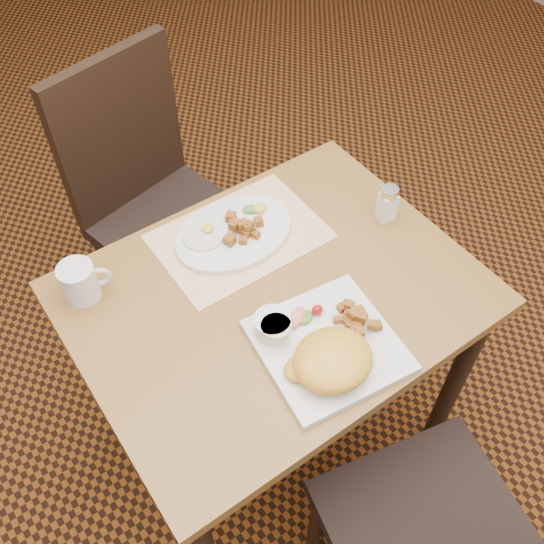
{
  "coord_description": "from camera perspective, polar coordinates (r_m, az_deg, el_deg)",
  "views": [
    {
      "loc": [
        -0.49,
        -0.69,
        1.84
      ],
      "look_at": [
        -0.01,
        0.0,
        0.82
      ],
      "focal_mm": 40.0,
      "sensor_mm": 36.0,
      "label": 1
    }
  ],
  "objects": [
    {
      "name": "ground",
      "position": [
        2.03,
        0.19,
        -14.9
      ],
      "size": [
        8.0,
        8.0,
        0.0
      ],
      "primitive_type": "plane",
      "color": "black",
      "rests_on": "ground"
    },
    {
      "name": "table",
      "position": [
        1.47,
        0.26,
        -4.45
      ],
      "size": [
        0.9,
        0.7,
        0.75
      ],
      "color": "olive",
      "rests_on": "ground"
    },
    {
      "name": "chair_far",
      "position": [
        1.94,
        -11.11,
        7.13
      ],
      "size": [
        0.5,
        0.51,
        0.97
      ],
      "rotation": [
        0.0,
        0.0,
        3.36
      ],
      "color": "black",
      "rests_on": "ground"
    },
    {
      "name": "placemat",
      "position": [
        1.49,
        -3.07,
        3.37
      ],
      "size": [
        0.4,
        0.28,
        0.0
      ],
      "primitive_type": "cube",
      "rotation": [
        0.0,
        0.0,
        -0.01
      ],
      "color": "white",
      "rests_on": "table"
    },
    {
      "name": "plate_square",
      "position": [
        1.29,
        5.27,
        -6.91
      ],
      "size": [
        0.31,
        0.31,
        0.02
      ],
      "primitive_type": "cube",
      "rotation": [
        0.0,
        0.0,
        -0.13
      ],
      "color": "silver",
      "rests_on": "table"
    },
    {
      "name": "plate_oval",
      "position": [
        1.49,
        -3.59,
        3.66
      ],
      "size": [
        0.31,
        0.23,
        0.02
      ],
      "primitive_type": null,
      "rotation": [
        0.0,
        0.0,
        0.02
      ],
      "color": "silver",
      "rests_on": "placemat"
    },
    {
      "name": "hollandaise_mound",
      "position": [
        1.23,
        5.67,
        -8.28
      ],
      "size": [
        0.18,
        0.15,
        0.06
      ],
      "color": "gold",
      "rests_on": "plate_square"
    },
    {
      "name": "ramekin",
      "position": [
        1.28,
        0.06,
        -5.01
      ],
      "size": [
        0.08,
        0.09,
        0.04
      ],
      "color": "silver",
      "rests_on": "plate_square"
    },
    {
      "name": "garnish_sq",
      "position": [
        1.31,
        2.97,
        -4.11
      ],
      "size": [
        0.1,
        0.06,
        0.03
      ],
      "color": "#387223",
      "rests_on": "plate_square"
    },
    {
      "name": "fried_egg",
      "position": [
        1.47,
        -6.45,
        3.49
      ],
      "size": [
        0.1,
        0.1,
        0.02
      ],
      "color": "white",
      "rests_on": "plate_oval"
    },
    {
      "name": "garnish_ov",
      "position": [
        1.52,
        -1.52,
        5.99
      ],
      "size": [
        0.06,
        0.05,
        0.02
      ],
      "color": "#387223",
      "rests_on": "plate_oval"
    },
    {
      "name": "salt_shaker",
      "position": [
        1.53,
        10.81,
        6.37
      ],
      "size": [
        0.05,
        0.05,
        0.1
      ],
      "color": "white",
      "rests_on": "table"
    },
    {
      "name": "coffee_mug",
      "position": [
        1.41,
        -17.59,
        -0.88
      ],
      "size": [
        0.11,
        0.08,
        0.09
      ],
      "color": "silver",
      "rests_on": "table"
    },
    {
      "name": "home_fries_sq",
      "position": [
        1.31,
        7.82,
        -4.32
      ],
      "size": [
        0.08,
        0.1,
        0.04
      ],
      "color": "#985918",
      "rests_on": "plate_square"
    },
    {
      "name": "home_fries_ov",
      "position": [
        1.47,
        -2.85,
        4.17
      ],
      "size": [
        0.12,
        0.11,
        0.04
      ],
      "color": "#985918",
      "rests_on": "plate_oval"
    }
  ]
}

